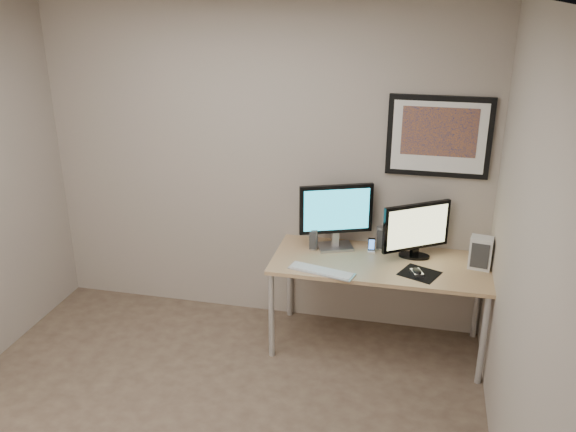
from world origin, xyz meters
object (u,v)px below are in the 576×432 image
(speaker_right, at_px, (381,238))
(keyboard, at_px, (321,271))
(desk, at_px, (380,270))
(speaker_left, at_px, (314,239))
(fan_unit, at_px, (481,253))
(monitor_tv, at_px, (416,229))
(monitor_large, at_px, (336,214))
(phone_dock, at_px, (371,245))
(framed_art, at_px, (439,137))

(speaker_right, bearing_deg, keyboard, -124.79)
(speaker_right, height_order, keyboard, speaker_right)
(desk, xyz_separation_m, speaker_right, (-0.02, 0.24, 0.16))
(desk, distance_m, speaker_left, 0.56)
(speaker_right, distance_m, fan_unit, 0.75)
(monitor_tv, relative_size, speaker_left, 2.76)
(desk, relative_size, keyboard, 3.32)
(monitor_tv, xyz_separation_m, keyboard, (-0.64, -0.40, -0.22))
(monitor_large, distance_m, monitor_tv, 0.61)
(desk, relative_size, phone_dock, 13.66)
(framed_art, distance_m, monitor_tv, 0.70)
(framed_art, distance_m, fan_unit, 0.90)
(monitor_large, distance_m, speaker_left, 0.26)
(speaker_left, relative_size, phone_dock, 1.47)
(phone_dock, height_order, fan_unit, fan_unit)
(monitor_tv, xyz_separation_m, speaker_left, (-0.77, -0.03, -0.14))
(monitor_tv, bearing_deg, desk, 175.69)
(monitor_large, bearing_deg, fan_unit, -27.61)
(monitor_tv, distance_m, speaker_right, 0.31)
(monitor_large, xyz_separation_m, speaker_left, (-0.16, -0.06, -0.20))
(desk, relative_size, monitor_large, 2.95)
(speaker_left, distance_m, phone_dock, 0.45)
(framed_art, height_order, speaker_right, framed_art)
(monitor_tv, relative_size, speaker_right, 2.60)
(monitor_large, height_order, monitor_tv, monitor_large)
(monitor_large, relative_size, speaker_left, 3.15)
(monitor_large, distance_m, phone_dock, 0.36)
(framed_art, xyz_separation_m, monitor_tv, (-0.11, -0.19, -0.66))
(framed_art, height_order, monitor_tv, framed_art)
(desk, distance_m, phone_dock, 0.22)
(phone_dock, bearing_deg, keyboard, -134.95)
(monitor_large, distance_m, keyboard, 0.52)
(keyboard, relative_size, fan_unit, 2.01)
(phone_dock, xyz_separation_m, keyboard, (-0.31, -0.43, -0.05))
(desk, relative_size, speaker_right, 8.78)
(speaker_left, height_order, keyboard, speaker_left)
(framed_art, relative_size, fan_unit, 3.13)
(monitor_large, height_order, speaker_left, monitor_large)
(framed_art, xyz_separation_m, monitor_large, (-0.72, -0.16, -0.60))
(keyboard, bearing_deg, monitor_large, 99.38)
(speaker_right, distance_m, keyboard, 0.64)
(phone_dock, bearing_deg, desk, -71.03)
(phone_dock, relative_size, keyboard, 0.24)
(monitor_large, height_order, speaker_right, monitor_large)
(phone_dock, height_order, keyboard, phone_dock)
(fan_unit, bearing_deg, phone_dock, -177.97)
(framed_art, relative_size, speaker_left, 4.37)
(speaker_right, bearing_deg, framed_art, 16.12)
(speaker_left, xyz_separation_m, fan_unit, (1.24, -0.05, 0.03))
(fan_unit, bearing_deg, monitor_large, -176.73)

